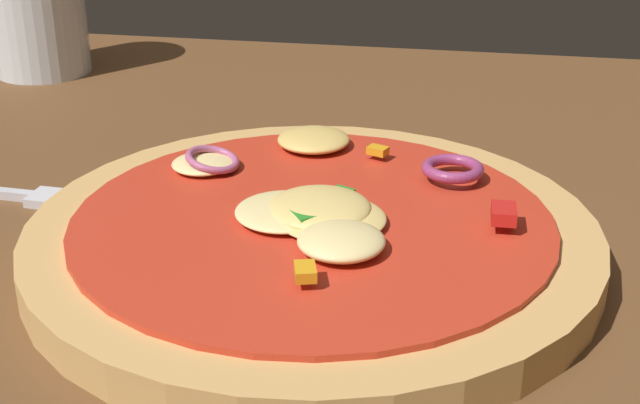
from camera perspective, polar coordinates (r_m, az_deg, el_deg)
The scene contains 4 objects.
dining_table at distance 0.42m, azimuth 3.89°, elevation -7.24°, with size 1.18×0.82×0.04m.
pizza at distance 0.43m, azimuth -0.46°, elevation -2.12°, with size 0.27×0.27×0.03m.
fork at distance 0.52m, azimuth -19.29°, elevation 0.48°, with size 0.16×0.02×0.01m.
beer_glass at distance 0.74m, azimuth -17.58°, elevation 11.60°, with size 0.07×0.07×0.11m.
Camera 1 is at (0.04, -0.35, 0.24)m, focal length 50.22 mm.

